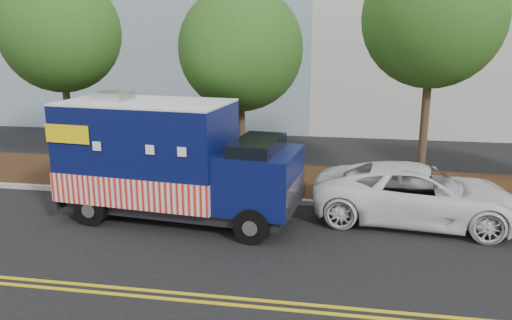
# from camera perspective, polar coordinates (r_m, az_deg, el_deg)

# --- Properties ---
(ground) EXTENTS (120.00, 120.00, 0.00)m
(ground) POSITION_cam_1_polar(r_m,az_deg,el_deg) (14.48, -5.17, -6.30)
(ground) COLOR black
(ground) RESTS_ON ground
(curb) EXTENTS (120.00, 0.18, 0.15)m
(curb) POSITION_cam_1_polar(r_m,az_deg,el_deg) (15.74, -3.86, -4.30)
(curb) COLOR #9E9E99
(curb) RESTS_ON ground
(mulch_strip) EXTENTS (120.00, 4.00, 0.15)m
(mulch_strip) POSITION_cam_1_polar(r_m,az_deg,el_deg) (17.69, -2.27, -2.19)
(mulch_strip) COLOR black
(mulch_strip) RESTS_ON ground
(centerline_near) EXTENTS (120.00, 0.10, 0.01)m
(centerline_near) POSITION_cam_1_polar(r_m,az_deg,el_deg) (10.63, -11.53, -14.45)
(centerline_near) COLOR gold
(centerline_near) RESTS_ON ground
(centerline_far) EXTENTS (120.00, 0.10, 0.01)m
(centerline_far) POSITION_cam_1_polar(r_m,az_deg,el_deg) (10.43, -12.04, -15.08)
(centerline_far) COLOR gold
(centerline_far) RESTS_ON ground
(tree_a) EXTENTS (4.21, 4.21, 7.22)m
(tree_a) POSITION_cam_1_polar(r_m,az_deg,el_deg) (19.40, -21.44, 13.38)
(tree_a) COLOR #38281C
(tree_a) RESTS_ON ground
(tree_b) EXTENTS (4.14, 4.14, 6.65)m
(tree_b) POSITION_cam_1_polar(r_m,az_deg,el_deg) (16.91, -1.76, 12.55)
(tree_b) COLOR #38281C
(tree_b) RESTS_ON ground
(tree_c) EXTENTS (4.27, 4.27, 7.68)m
(tree_c) POSITION_cam_1_polar(r_m,az_deg,el_deg) (16.56, 19.58, 15.05)
(tree_c) COLOR #38281C
(tree_c) RESTS_ON ground
(sign_post) EXTENTS (0.06, 0.06, 2.40)m
(sign_post) POSITION_cam_1_polar(r_m,az_deg,el_deg) (16.39, -12.96, 0.21)
(sign_post) COLOR #473828
(sign_post) RESTS_ON ground
(food_truck) EXTENTS (6.89, 3.18, 3.52)m
(food_truck) POSITION_cam_1_polar(r_m,az_deg,el_deg) (14.01, -10.07, -0.34)
(food_truck) COLOR black
(food_truck) RESTS_ON ground
(white_car) EXTENTS (5.90, 3.18, 1.58)m
(white_car) POSITION_cam_1_polar(r_m,az_deg,el_deg) (14.43, 18.07, -3.74)
(white_car) COLOR white
(white_car) RESTS_ON ground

